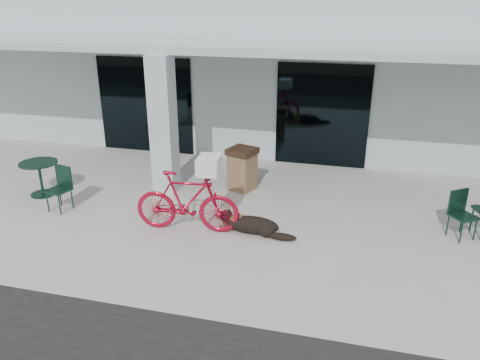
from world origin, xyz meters
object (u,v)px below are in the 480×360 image
(cafe_table_near, at_px, (41,179))
(cafe_chair_far_a, at_px, (464,216))
(trash_receptacle, at_px, (242,169))
(dog, at_px, (252,224))
(cafe_chair_near, at_px, (58,189))
(bicycle, at_px, (187,202))

(cafe_table_near, relative_size, cafe_chair_far_a, 0.92)
(cafe_table_near, distance_m, trash_receptacle, 4.61)
(dog, relative_size, trash_receptacle, 1.18)
(cafe_chair_near, distance_m, trash_receptacle, 4.05)
(dog, relative_size, cafe_chair_near, 1.25)
(bicycle, bearing_deg, trash_receptacle, -18.20)
(cafe_chair_near, bearing_deg, bicycle, 8.89)
(bicycle, bearing_deg, cafe_table_near, 72.51)
(dog, bearing_deg, cafe_table_near, 179.35)
(bicycle, xyz_separation_m, cafe_chair_far_a, (5.10, 0.99, -0.15))
(cafe_chair_near, height_order, trash_receptacle, trash_receptacle)
(bicycle, xyz_separation_m, trash_receptacle, (0.52, 2.29, -0.10))
(bicycle, height_order, cafe_chair_far_a, bicycle)
(cafe_table_near, xyz_separation_m, trash_receptacle, (4.37, 1.47, 0.11))
(cafe_chair_far_a, bearing_deg, cafe_table_near, 145.98)
(dog, relative_size, cafe_table_near, 1.42)
(cafe_chair_near, bearing_deg, cafe_table_near, 157.54)
(cafe_chair_far_a, height_order, trash_receptacle, trash_receptacle)
(dog, distance_m, cafe_chair_near, 4.21)
(dog, distance_m, cafe_table_near, 5.14)
(trash_receptacle, bearing_deg, bicycle, -102.77)
(cafe_table_near, bearing_deg, dog, -7.10)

